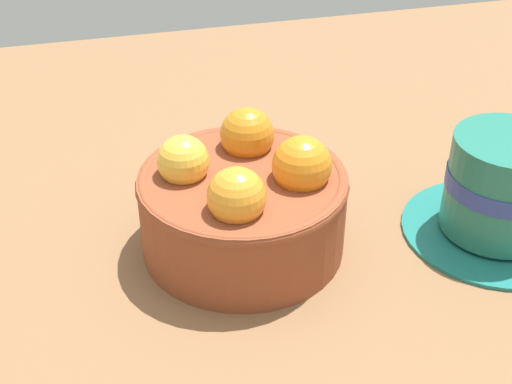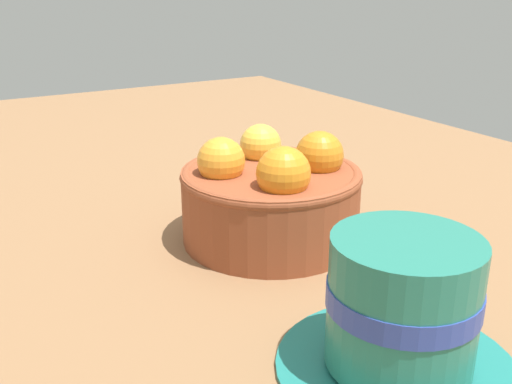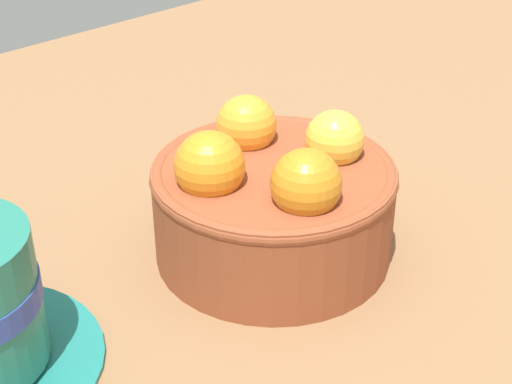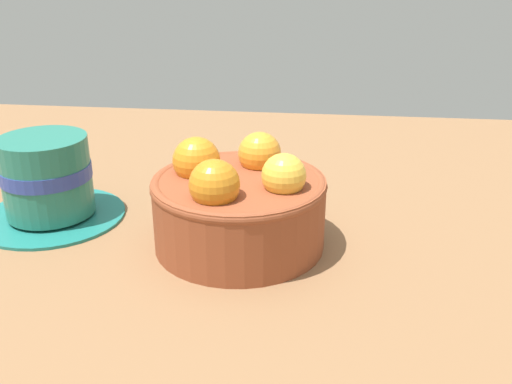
{
  "view_description": "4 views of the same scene",
  "coord_description": "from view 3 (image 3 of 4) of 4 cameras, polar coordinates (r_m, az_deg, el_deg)",
  "views": [
    {
      "loc": [
        9.87,
        41.05,
        32.93
      ],
      "look_at": [
        -1.31,
        -1.21,
        3.82
      ],
      "focal_mm": 49.95,
      "sensor_mm": 36.0,
      "label": 1
    },
    {
      "loc": [
        -39.31,
        24.65,
        21.21
      ],
      "look_at": [
        -1.04,
        2.05,
        4.97
      ],
      "focal_mm": 41.47,
      "sensor_mm": 36.0,
      "label": 2
    },
    {
      "loc": [
        -29.17,
        -29.42,
        29.0
      ],
      "look_at": [
        -1.75,
        -0.28,
        5.31
      ],
      "focal_mm": 54.97,
      "sensor_mm": 36.0,
      "label": 3
    },
    {
      "loc": [
        6.76,
        -44.61,
        24.12
      ],
      "look_at": [
        1.38,
        0.77,
        4.77
      ],
      "focal_mm": 40.13,
      "sensor_mm": 36.0,
      "label": 4
    }
  ],
  "objects": [
    {
      "name": "ground_plane",
      "position": [
        0.52,
        1.2,
        -6.34
      ],
      "size": [
        152.84,
        89.84,
        4.36
      ],
      "primitive_type": "cube",
      "color": "brown"
    },
    {
      "name": "terracotta_bowl",
      "position": [
        0.48,
        1.23,
        -0.52
      ],
      "size": [
        15.09,
        15.09,
        9.33
      ],
      "color": "brown",
      "rests_on": "ground_plane"
    }
  ]
}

